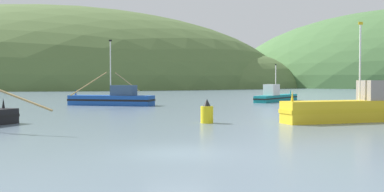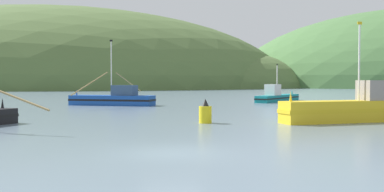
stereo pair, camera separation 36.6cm
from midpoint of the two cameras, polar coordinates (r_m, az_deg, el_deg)
name	(u,v)px [view 2 (the right image)]	position (r m, az deg, el deg)	size (l,w,h in m)	color
ground_plane	(173,153)	(17.53, -1.90, -7.37)	(600.00, 600.00, 0.00)	slate
hill_far_right	(61,87)	(206.87, -16.57, 1.11)	(205.72, 164.57, 68.84)	#516B38
hill_far_left	(171,87)	(191.79, -2.67, 1.12)	(125.13, 100.10, 36.74)	#516B38
fishing_boat_teal	(277,97)	(61.55, 11.15, -0.07)	(9.25, 9.91, 5.17)	#147F84
fishing_boat_yellow	(364,107)	(33.00, 21.67, -1.39)	(12.13, 3.35, 6.94)	gold
fishing_boat_blue	(114,99)	(51.69, -9.92, -0.35)	(10.13, 16.86, 7.60)	#19479E
channel_buoy	(205,113)	(29.61, 2.09, -2.22)	(0.85, 0.85, 1.64)	yellow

